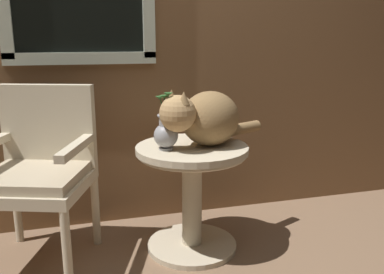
# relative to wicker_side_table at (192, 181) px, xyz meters

# --- Properties ---
(ground_plane) EXTENTS (6.00, 6.00, 0.00)m
(ground_plane) POSITION_rel_wicker_side_table_xyz_m (-0.19, -0.19, -0.40)
(ground_plane) COLOR #7F6047
(back_wall) EXTENTS (4.00, 0.07, 2.60)m
(back_wall) POSITION_rel_wicker_side_table_xyz_m (-0.20, 0.50, 0.91)
(back_wall) COLOR brown
(back_wall) RESTS_ON ground_plane
(wicker_side_table) EXTENTS (0.61, 0.61, 0.60)m
(wicker_side_table) POSITION_rel_wicker_side_table_xyz_m (0.00, 0.00, 0.00)
(wicker_side_table) COLOR beige
(wicker_side_table) RESTS_ON ground_plane
(wicker_chair) EXTENTS (0.65, 0.64, 0.93)m
(wicker_chair) POSITION_rel_wicker_side_table_xyz_m (-0.79, 0.12, 0.12)
(wicker_chair) COLOR beige
(wicker_chair) RESTS_ON ground_plane
(cat) EXTENTS (0.65, 0.40, 0.32)m
(cat) POSITION_rel_wicker_side_table_xyz_m (0.07, -0.02, 0.35)
(cat) COLOR olive
(cat) RESTS_ON wicker_side_table
(pewter_vase_with_ivy) EXTENTS (0.13, 0.13, 0.30)m
(pewter_vase_with_ivy) POSITION_rel_wicker_side_table_xyz_m (-0.15, -0.03, 0.29)
(pewter_vase_with_ivy) COLOR #99999E
(pewter_vase_with_ivy) RESTS_ON wicker_side_table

